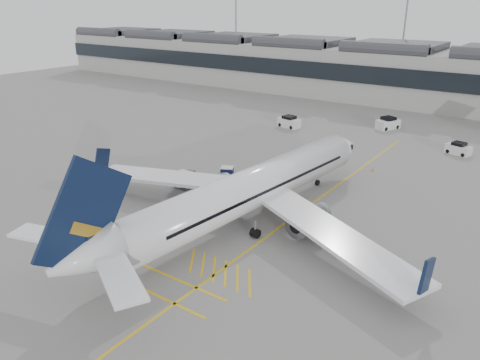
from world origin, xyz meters
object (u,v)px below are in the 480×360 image
Objects in this scene: pushback_tug at (189,178)px; belt_loader at (254,194)px; ramp_agent_a at (267,196)px; ramp_agent_b at (247,187)px; baggage_cart_a at (202,199)px; airliner_main at (247,191)px.

belt_loader is at bearing -12.41° from pushback_tug.
ramp_agent_b is at bearing 141.27° from ramp_agent_a.
ramp_agent_b reaches higher than baggage_cart_a.
belt_loader reaches higher than pushback_tug.
airliner_main reaches higher than ramp_agent_a.
pushback_tug is at bearing 158.32° from ramp_agent_a.
pushback_tug is (-11.98, 4.91, -2.72)m from airliner_main.
baggage_cart_a is 7.46m from pushback_tug.
ramp_agent_a is 1.07× the size of ramp_agent_b.
belt_loader is 2.12× the size of ramp_agent_a.
belt_loader reaches higher than baggage_cart_a.
airliner_main is 6.79m from belt_loader.
ramp_agent_b is at bearing 150.62° from belt_loader.
airliner_main is at bearing -25.94° from baggage_cart_a.
ramp_agent_a is 11.40m from pushback_tug.
baggage_cart_a is at bearing -134.25° from belt_loader.
pushback_tug is (-11.40, 0.09, -0.35)m from ramp_agent_a.
ramp_agent_b is (2.13, 5.62, 0.10)m from baggage_cart_a.
belt_loader is at bearing 33.78° from baggage_cart_a.
airliner_main is 10.14× the size of belt_loader.
ramp_agent_a is (2.18, -0.68, 0.51)m from belt_loader.
pushback_tug is (-5.84, 4.63, -0.19)m from baggage_cart_a.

